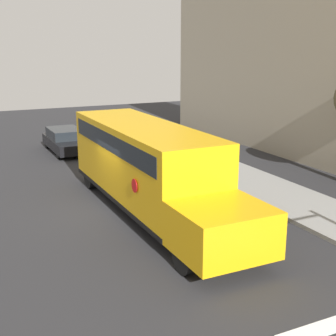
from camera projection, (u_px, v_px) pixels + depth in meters
ground_plane at (115, 210)px, 17.38m from camera, size 60.00×60.00×0.00m
sidewalk_strip at (258, 186)px, 20.10m from camera, size 44.00×3.00×0.15m
school_bus at (148, 164)px, 16.81m from camera, size 11.05×2.57×3.14m
parked_car at (66, 140)px, 26.69m from camera, size 4.55×1.82×1.30m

